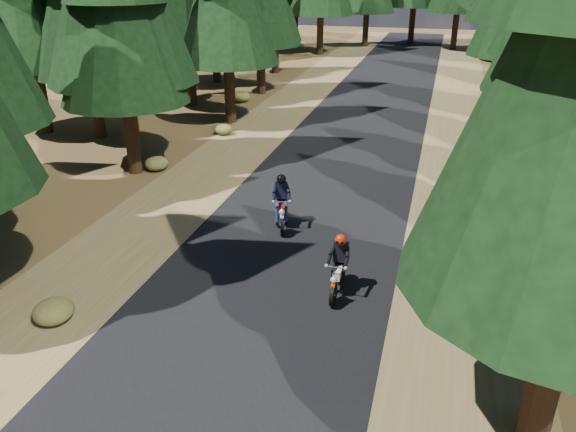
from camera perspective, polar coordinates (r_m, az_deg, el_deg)
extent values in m
plane|color=#453218|center=(14.11, -1.64, -6.51)|extent=(120.00, 120.00, 0.00)
cube|color=black|center=(18.43, 2.90, 1.24)|extent=(6.00, 100.00, 0.01)
cube|color=brown|center=(19.85, -10.17, 2.61)|extent=(3.20, 100.00, 0.01)
cube|color=brown|center=(18.10, 17.25, -0.35)|extent=(3.20, 100.00, 0.01)
cylinder|color=black|center=(9.20, 26.43, -6.49)|extent=(0.53, 0.53, 5.85)
cylinder|color=black|center=(21.29, -15.97, 11.09)|extent=(0.51, 0.51, 5.34)
cone|color=black|center=(20.83, -17.08, 20.03)|extent=(4.54, 4.54, 6.68)
cylinder|color=black|center=(16.97, 23.10, 5.33)|extent=(0.48, 0.48, 4.52)
cone|color=black|center=(16.36, 24.76, 14.68)|extent=(3.84, 3.84, 5.65)
cylinder|color=black|center=(22.08, -16.11, 12.96)|extent=(0.56, 0.56, 6.43)
cylinder|color=black|center=(26.44, -19.25, 13.38)|extent=(0.52, 0.52, 5.56)
cylinder|color=black|center=(27.68, -6.06, 15.17)|extent=(0.53, 0.53, 5.72)
cylinder|color=black|center=(26.32, 23.01, 11.60)|extent=(0.48, 0.48, 4.51)
cone|color=black|center=(25.94, 24.06, 17.64)|extent=(3.83, 3.83, 5.64)
cylinder|color=black|center=(31.66, -10.09, 16.69)|extent=(0.55, 0.55, 6.37)
cylinder|color=black|center=(34.30, -2.81, 16.98)|extent=(0.53, 0.53, 5.64)
cylinder|color=black|center=(31.76, 22.08, 14.88)|extent=(0.53, 0.53, 5.83)
cylinder|color=black|center=(37.94, -7.42, 17.38)|extent=(0.52, 0.52, 5.45)
cylinder|color=black|center=(41.05, -1.32, 17.37)|extent=(0.48, 0.48, 4.42)
cylinder|color=black|center=(40.48, 23.07, 16.40)|extent=(0.53, 0.53, 5.76)
cylinder|color=black|center=(47.18, -3.88, 18.44)|extent=(0.49, 0.49, 4.75)
cylinder|color=black|center=(28.16, -24.23, 13.69)|extent=(0.54, 0.54, 6.00)
cylinder|color=black|center=(37.66, -11.36, 17.81)|extent=(0.56, 0.56, 6.40)
cylinder|color=black|center=(49.87, 3.32, 19.73)|extent=(0.56, 0.56, 6.40)
cylinder|color=black|center=(48.86, 20.43, 18.01)|extent=(0.54, 0.54, 6.00)
cylinder|color=black|center=(53.46, 0.72, 20.30)|extent=(0.57, 0.57, 6.80)
cylinder|color=black|center=(52.11, 23.69, 18.06)|extent=(0.56, 0.56, 6.40)
cylinder|color=black|center=(55.25, 7.98, 19.80)|extent=(0.54, 0.54, 6.00)
cylinder|color=black|center=(54.71, 16.79, 19.23)|extent=(0.56, 0.56, 6.40)
cylinder|color=black|center=(57.80, 12.63, 20.07)|extent=(0.57, 0.57, 6.80)
cylinder|color=black|center=(50.57, -4.00, 19.33)|extent=(0.52, 0.52, 5.60)
cylinder|color=#4C4233|center=(21.61, 23.21, 3.23)|extent=(5.60, 0.37, 0.32)
ellipsoid|color=#474C1E|center=(32.60, 20.72, 10.47)|extent=(0.81, 0.81, 0.49)
ellipsoid|color=#474C1E|center=(13.50, -22.73, -8.90)|extent=(0.88, 0.88, 0.53)
ellipsoid|color=#474C1E|center=(26.18, -6.53, 8.73)|extent=(0.79, 0.79, 0.48)
ellipsoid|color=#474C1E|center=(27.58, 22.14, 8.07)|extent=(1.06, 1.06, 0.63)
ellipsoid|color=#474C1E|center=(14.58, 23.95, -6.67)|extent=(0.79, 0.79, 0.47)
ellipsoid|color=#474C1E|center=(22.48, 19.42, 4.87)|extent=(0.84, 0.84, 0.50)
ellipsoid|color=#474C1E|center=(21.95, -13.21, 5.22)|extent=(0.90, 0.90, 0.54)
ellipsoid|color=#474C1E|center=(32.43, -4.76, 12.00)|extent=(1.05, 1.05, 0.63)
ellipsoid|color=#474C1E|center=(18.88, 20.37, 1.13)|extent=(0.91, 0.91, 0.54)
cube|color=black|center=(13.13, 5.20, -4.07)|extent=(0.34, 0.21, 0.48)
sphere|color=#BA2307|center=(12.96, 5.26, -2.70)|extent=(0.27, 0.27, 0.27)
cube|color=black|center=(16.41, -0.67, 2.36)|extent=(0.41, 0.31, 0.52)
sphere|color=black|center=(16.28, -0.68, 3.59)|extent=(0.36, 0.36, 0.29)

